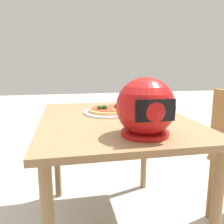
{
  "coord_description": "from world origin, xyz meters",
  "views": [
    {
      "loc": [
        0.28,
        1.31,
        1.06
      ],
      "look_at": [
        0.0,
        -0.06,
        0.77
      ],
      "focal_mm": 37.96,
      "sensor_mm": 36.0,
      "label": 1
    }
  ],
  "objects_px": {
    "drinking_glass": "(157,115)",
    "pizza": "(110,109)",
    "motorcycle_helmet": "(146,108)",
    "dining_table": "(114,133)"
  },
  "relations": [
    {
      "from": "drinking_glass",
      "to": "dining_table",
      "type": "bearing_deg",
      "value": -47.28
    },
    {
      "from": "dining_table",
      "to": "drinking_glass",
      "type": "xyz_separation_m",
      "value": [
        -0.18,
        0.2,
        0.14
      ]
    },
    {
      "from": "motorcycle_helmet",
      "to": "dining_table",
      "type": "bearing_deg",
      "value": -80.51
    },
    {
      "from": "pizza",
      "to": "motorcycle_helmet",
      "type": "xyz_separation_m",
      "value": [
        -0.06,
        0.49,
        0.1
      ]
    },
    {
      "from": "dining_table",
      "to": "pizza",
      "type": "height_order",
      "value": "pizza"
    },
    {
      "from": "dining_table",
      "to": "motorcycle_helmet",
      "type": "height_order",
      "value": "motorcycle_helmet"
    },
    {
      "from": "drinking_glass",
      "to": "pizza",
      "type": "bearing_deg",
      "value": -60.69
    },
    {
      "from": "motorcycle_helmet",
      "to": "drinking_glass",
      "type": "xyz_separation_m",
      "value": [
        -0.12,
        -0.17,
        -0.07
      ]
    },
    {
      "from": "dining_table",
      "to": "drinking_glass",
      "type": "bearing_deg",
      "value": 132.72
    },
    {
      "from": "dining_table",
      "to": "motorcycle_helmet",
      "type": "bearing_deg",
      "value": 99.49
    }
  ]
}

